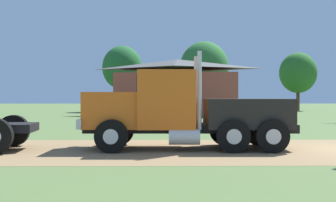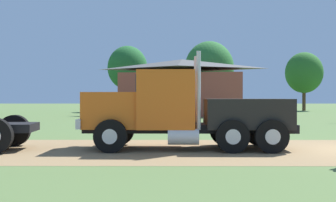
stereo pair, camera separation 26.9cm
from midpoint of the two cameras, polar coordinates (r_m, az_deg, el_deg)
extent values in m
cube|color=black|center=(14.67, 3.43, -3.63)|extent=(7.19, 1.59, 0.28)
cube|color=orange|center=(14.77, -6.96, -1.21)|extent=(1.87, 1.99, 1.23)
cube|color=silver|center=(14.95, -10.65, -2.87)|extent=(0.19, 2.16, 0.32)
cube|color=orange|center=(14.62, 0.31, 0.20)|extent=(1.92, 2.27, 1.96)
cube|color=#2D3D4C|center=(14.66, -3.48, 1.73)|extent=(0.06, 1.87, 0.86)
cylinder|color=silver|center=(13.76, 4.71, 1.44)|extent=(0.14, 0.14, 2.57)
cylinder|color=silver|center=(15.53, 4.29, 1.33)|extent=(0.14, 0.14, 2.57)
cylinder|color=silver|center=(13.70, 2.64, -4.84)|extent=(1.01, 0.53, 0.52)
cube|color=black|center=(14.86, 11.05, -1.65)|extent=(2.87, 2.28, 1.00)
cylinder|color=black|center=(13.69, -7.23, -4.73)|extent=(1.08, 0.31, 1.08)
cylinder|color=silver|center=(13.54, -7.33, -4.79)|extent=(0.48, 0.05, 0.48)
cylinder|color=black|center=(15.91, -6.07, -3.99)|extent=(1.08, 0.31, 1.08)
cylinder|color=silver|center=(16.07, -6.00, -3.95)|extent=(0.48, 0.05, 0.48)
cylinder|color=black|center=(13.93, 14.37, -4.66)|extent=(1.08, 0.31, 1.08)
cylinder|color=silver|center=(13.78, 14.52, -4.71)|extent=(0.48, 0.05, 0.48)
cylinder|color=black|center=(16.11, 12.52, -3.95)|extent=(1.08, 0.31, 1.08)
cylinder|color=silver|center=(16.27, 12.41, -3.90)|extent=(0.48, 0.05, 0.48)
cylinder|color=black|center=(13.70, 9.26, -4.73)|extent=(1.08, 0.31, 1.08)
cylinder|color=silver|center=(13.54, 9.35, -4.80)|extent=(0.48, 0.05, 0.48)
cylinder|color=black|center=(15.91, 8.09, -4.00)|extent=(1.08, 0.31, 1.08)
cylinder|color=silver|center=(16.07, 8.02, -3.95)|extent=(0.48, 0.05, 0.48)
cylinder|color=black|center=(16.46, -19.59, -3.76)|extent=(1.16, 0.39, 1.14)
cylinder|color=silver|center=(16.62, -19.44, -3.72)|extent=(0.51, 0.08, 0.51)
cube|color=brown|center=(40.59, 2.09, 0.84)|extent=(11.77, 7.44, 4.01)
pyramid|color=#4B4B4B|center=(40.71, 2.09, 4.99)|extent=(12.35, 7.81, 0.94)
cube|color=black|center=(37.61, -0.82, -0.51)|extent=(1.80, 0.25, 2.20)
cylinder|color=#513823|center=(52.21, -5.35, 0.47)|extent=(0.44, 0.44, 3.45)
ellipsoid|color=#23612B|center=(52.34, -5.35, 4.50)|extent=(4.89, 4.89, 5.37)
cylinder|color=#513823|center=(47.34, 5.74, 0.07)|extent=(0.44, 0.44, 2.80)
ellipsoid|color=#2C6A2F|center=(47.45, 5.75, 4.42)|extent=(5.48, 5.48, 6.03)
cylinder|color=#513823|center=(57.74, 18.01, 0.25)|extent=(0.44, 0.44, 3.03)
ellipsoid|color=#2A6526|center=(57.83, 18.02, 3.66)|extent=(4.82, 4.82, 5.30)
camera|label=1|loc=(0.13, -89.50, 0.00)|focal=45.14mm
camera|label=2|loc=(0.13, 90.50, 0.00)|focal=45.14mm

